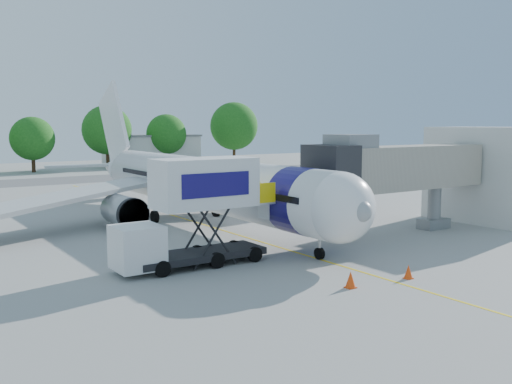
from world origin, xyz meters
TOP-DOWN VIEW (x-y plane):
  - ground at (0.00, 0.00)m, footprint 160.00×160.00m
  - guidance_line at (0.00, 0.00)m, footprint 0.15×70.00m
  - taxiway_strip at (0.00, 42.00)m, footprint 120.00×10.00m
  - aircraft at (0.00, 4.12)m, footprint 34.17×37.73m
  - jet_bridge at (7.99, -7.00)m, footprint 13.90×3.20m
  - terminal_stub at (18.50, -7.00)m, footprint 5.00×8.00m
  - catering_hiloader at (-6.26, -7.00)m, footprint 8.50×2.44m
  - ground_tug at (-0.15, -15.91)m, footprint 3.31×1.97m
  - safety_cone_a at (-2.36, -14.38)m, footprint 0.48×0.48m
  - safety_cone_b at (0.95, -14.79)m, footprint 0.42×0.42m
  - outbuilding_right at (22.00, 62.00)m, footprint 16.40×7.40m
  - tree_d at (0.68, 57.22)m, footprint 6.52×6.52m
  - tree_e at (12.86, 59.08)m, footprint 8.06×8.06m
  - tree_f at (23.65, 59.42)m, footprint 7.00×7.00m
  - tree_g at (36.51, 57.62)m, footprint 8.81×8.81m

SIDE VIEW (x-z plane):
  - ground at x=0.00m, z-range 0.00..0.00m
  - taxiway_strip at x=0.00m, z-range 0.00..0.01m
  - guidance_line at x=0.00m, z-range 0.00..0.01m
  - safety_cone_b at x=0.95m, z-range -0.01..0.65m
  - safety_cone_a at x=-2.36m, z-range -0.02..0.74m
  - ground_tug at x=-0.15m, z-range 0.03..1.29m
  - outbuilding_right at x=22.00m, z-range 0.01..5.31m
  - catering_hiloader at x=-6.26m, z-range 0.01..5.51m
  - aircraft at x=0.00m, z-range -2.73..8.62m
  - terminal_stub at x=18.50m, z-range 0.00..7.00m
  - jet_bridge at x=7.99m, z-range 1.04..7.64m
  - tree_d at x=0.68m, z-range 0.89..9.20m
  - tree_f at x=23.65m, z-range 0.95..9.88m
  - tree_e at x=12.86m, z-range 1.10..11.37m
  - tree_g at x=36.51m, z-range 1.20..12.43m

